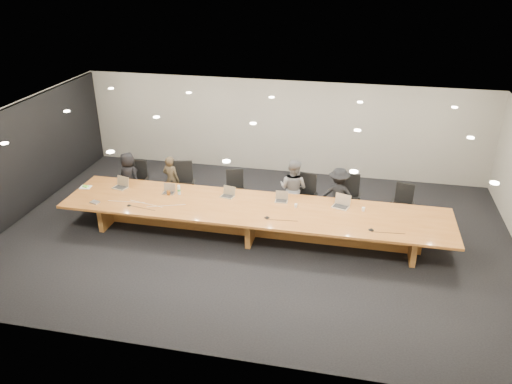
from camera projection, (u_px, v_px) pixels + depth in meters
ground at (253, 235)px, 11.86m from camera, size 12.00×12.00×0.00m
back_wall at (282, 127)px, 14.78m from camera, size 12.00×0.02×2.80m
left_wall_panel at (20, 162)px, 12.38m from camera, size 0.08×7.84×2.74m
conference_table at (253, 216)px, 11.63m from camera, size 9.00×1.80×0.75m
chair_far_left at (137, 181)px, 13.36m from camera, size 0.62×0.62×1.09m
chair_left at (183, 185)px, 13.03m from camera, size 0.73×0.73×1.19m
chair_mid_left at (235, 190)px, 12.88m from camera, size 0.67×0.67×1.06m
chair_mid_right at (304, 196)px, 12.47m from camera, size 0.66×0.66×1.14m
chair_right at (348, 198)px, 12.37m from camera, size 0.61×0.61×1.15m
chair_far_right at (402, 205)px, 12.14m from camera, size 0.63×0.63×1.04m
person_a at (129, 177)px, 13.27m from camera, size 0.78×0.65×1.37m
person_b at (171, 180)px, 13.12m from camera, size 0.55×0.42×1.33m
person_c at (293, 189)px, 12.41m from camera, size 0.90×0.80×1.53m
person_d at (338, 195)px, 12.26m from camera, size 0.90×0.52×1.40m
laptop_a at (120, 183)px, 12.42m from camera, size 0.41×0.34×0.28m
laptop_b at (168, 189)px, 12.16m from camera, size 0.30×0.22×0.23m
laptop_c at (227, 192)px, 11.97m from camera, size 0.36×0.29×0.25m
laptop_d at (281, 197)px, 11.75m from camera, size 0.31×0.23×0.24m
laptop_e at (341, 202)px, 11.47m from camera, size 0.44×0.37×0.29m
water_bottle at (179, 190)px, 12.10m from camera, size 0.09×0.09×0.23m
amber_mug at (169, 193)px, 12.10m from camera, size 0.11×0.11×0.11m
paper_cup_near at (296, 206)px, 11.52m from camera, size 0.07×0.07×0.08m
paper_cup_far at (363, 209)px, 11.35m from camera, size 0.09×0.09×0.09m
notepad at (86, 187)px, 12.50m from camera, size 0.29×0.25×0.02m
lime_gadget at (85, 186)px, 12.50m from camera, size 0.17×0.13×0.02m
av_box at (95, 202)px, 11.73m from camera, size 0.23×0.19×0.03m
mic_left at (129, 205)px, 11.60m from camera, size 0.13×0.13×0.03m
mic_center at (267, 217)px, 11.07m from camera, size 0.14×0.14×0.03m
mic_right at (371, 229)px, 10.58m from camera, size 0.15×0.15×0.03m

